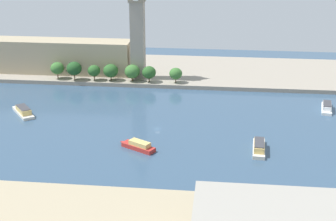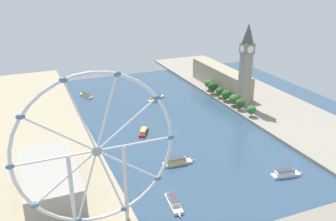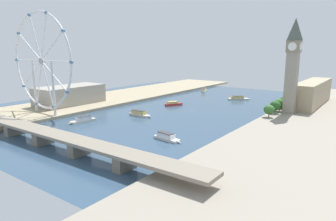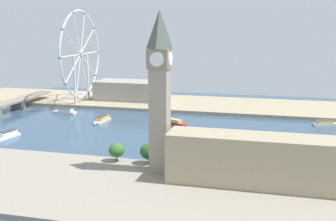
% 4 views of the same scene
% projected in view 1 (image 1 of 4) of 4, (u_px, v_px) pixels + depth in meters
% --- Properties ---
extents(ground_plane, '(416.74, 416.74, 0.00)m').
position_uv_depth(ground_plane, '(158.00, 129.00, 305.54)').
color(ground_plane, '#334C66').
extents(riverbank_left, '(90.00, 520.00, 3.00)m').
position_uv_depth(riverbank_left, '(177.00, 71.00, 419.70)').
color(riverbank_left, gray).
rests_on(riverbank_left, ground_plane).
extents(clock_tower, '(12.87, 12.87, 91.14)m').
position_uv_depth(clock_tower, '(137.00, 18.00, 379.00)').
color(clock_tower, gray).
rests_on(clock_tower, riverbank_left).
extents(parliament_block, '(22.00, 113.77, 26.68)m').
position_uv_depth(parliament_block, '(61.00, 56.00, 405.59)').
color(parliament_block, tan).
rests_on(parliament_block, riverbank_left).
extents(tree_row_embankment, '(13.93, 103.40, 14.65)m').
position_uv_depth(tree_row_embankment, '(111.00, 71.00, 385.17)').
color(tree_row_embankment, '#513823').
rests_on(tree_row_embankment, riverbank_left).
extents(tour_boat_1, '(27.06, 22.51, 5.36)m').
position_uv_depth(tour_boat_1, '(23.00, 111.00, 328.02)').
color(tour_boat_1, beige).
rests_on(tour_boat_1, ground_plane).
extents(tour_boat_2, '(26.55, 10.17, 5.39)m').
position_uv_depth(tour_boat_2, '(327.00, 107.00, 334.81)').
color(tour_boat_2, white).
rests_on(tour_boat_2, ground_plane).
extents(tour_boat_3, '(28.70, 8.09, 5.75)m').
position_uv_depth(tour_boat_3, '(259.00, 147.00, 275.37)').
color(tour_boat_3, beige).
rests_on(tour_boat_3, ground_plane).
extents(tour_boat_4, '(15.29, 22.56, 4.99)m').
position_uv_depth(tour_boat_4, '(138.00, 146.00, 277.50)').
color(tour_boat_4, '#B22D28').
rests_on(tour_boat_4, ground_plane).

